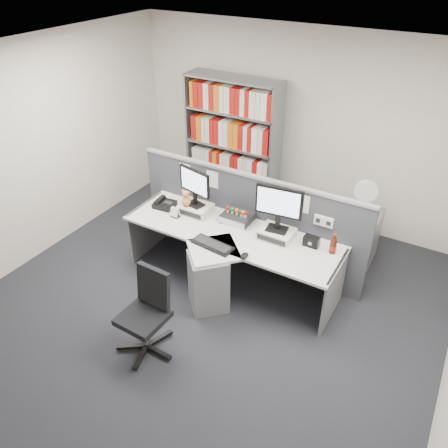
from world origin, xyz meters
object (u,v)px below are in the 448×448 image
Objects in this scene: desk at (222,260)px; cola_bottle at (333,246)px; monitor_right at (279,205)px; speaker at (311,241)px; mouse at (244,256)px; desk_calendar at (175,213)px; keyboard at (213,245)px; desk_phone at (164,204)px; shelving_unit at (232,147)px; monitor_left at (195,184)px; desktop_pc at (237,217)px; desk_fan at (366,193)px; filing_cabinet at (357,238)px; office_chair at (147,310)px.

cola_bottle reaches higher than desk.
speaker is at bearing 5.90° from monitor_right.
mouse is 0.94× the size of desk_calendar.
desk_phone is at bearing 156.56° from keyboard.
desk is 1.30× the size of shelving_unit.
shelving_unit is at bearing 122.48° from mouse.
desk is at bearing -32.62° from monitor_left.
speaker is (0.96, -0.04, 0.01)m from desktop_pc.
desk_fan reaches higher than cola_bottle.
desk_fan is at bearing 36.59° from desktop_pc.
desk_calendar is 1.67m from speaker.
desktop_pc reaches higher than filing_cabinet.
desktop_pc reaches higher than mouse.
desk is 9.81× the size of desk_phone.
desk is 0.83m from desk_calendar.
desk_fan is at bearing 50.98° from keyboard.
office_chair is (-0.17, -0.98, -0.25)m from keyboard.
mouse reaches higher than filing_cabinet.
keyboard reaches higher than desk.
desk is at bearing -64.04° from shelving_unit.
mouse is 1.77m from desk_fan.
filing_cabinet is at bearing 32.39° from desk_calendar.
filing_cabinet is (1.20, 1.40, -0.11)m from desk.
desk_phone is at bearing -176.69° from cola_bottle.
mouse is 1.44m from desk_phone.
desk_phone is 0.55× the size of desk_fan.
monitor_left is at bearing -179.99° from monitor_right.
speaker is at bearing 9.03° from desk_calendar.
office_chair is at bearing -99.56° from keyboard.
monitor_left is at bearing 137.50° from keyboard.
monitor_left reaches higher than desktop_pc.
monitor_left reaches higher than desk_calendar.
shelving_unit reaches higher than keyboard.
monitor_left is at bearing 151.66° from mouse.
filing_cabinet is 2.88m from office_chair.
mouse is 0.17× the size of filing_cabinet.
monitor_right is 4.52× the size of mouse.
mouse is at bearing -17.27° from desk_phone.
desk_fan is (0.05, 0.98, 0.19)m from cola_bottle.
speaker is at bearing 178.16° from cola_bottle.
desktop_pc is 1.43× the size of cola_bottle.
desk_calendar is 0.14× the size of office_chair.
monitor_left is 0.53× the size of office_chair.
monitor_right is 1.07× the size of keyboard.
desk_calendar is (-0.70, -0.30, 0.01)m from desktop_pc.
speaker reaches higher than desktop_pc.
desktop_pc is at bearing 23.69° from desk_calendar.
cola_bottle is (1.19, 0.55, 0.08)m from keyboard.
office_chair reaches higher than desk_calendar.
shelving_unit is at bearing 141.67° from speaker.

